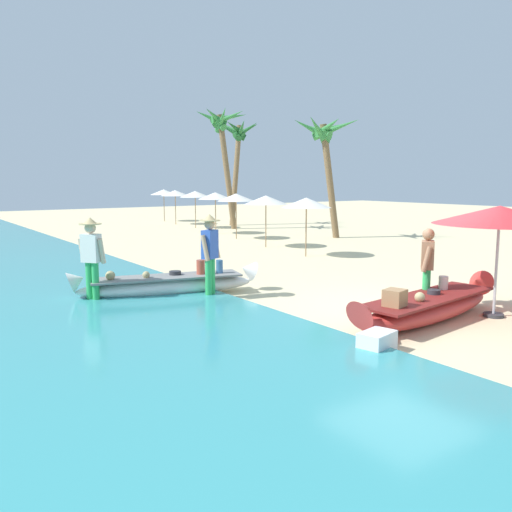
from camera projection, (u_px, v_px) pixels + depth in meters
name	position (u px, v px, depth m)	size (l,w,h in m)	color
ground_plane	(403.00, 311.00, 10.26)	(80.00, 80.00, 0.00)	beige
boat_red_foreground	(428.00, 307.00, 9.48)	(4.17, 1.31, 0.76)	red
boat_white_midground	(167.00, 285.00, 11.54)	(4.07, 1.65, 0.75)	white
person_vendor_hatted	(210.00, 250.00, 11.18)	(0.57, 0.46, 1.78)	green
person_tourist_customer	(427.00, 265.00, 10.03)	(0.54, 0.49, 1.59)	green
person_vendor_assistant	(91.00, 254.00, 10.71)	(0.49, 0.55, 1.75)	green
patio_umbrella_large	(500.00, 215.00, 9.57)	(2.32, 2.32, 2.02)	#B7B7BC
parasol_row_0	(306.00, 203.00, 17.33)	(1.60, 1.60, 1.91)	#8E6B47
parasol_row_1	(266.00, 200.00, 19.74)	(1.60, 1.60, 1.91)	#8E6B47
parasol_row_2	(236.00, 197.00, 22.55)	(1.60, 1.60, 1.91)	#8E6B47
parasol_row_3	(215.00, 196.00, 24.76)	(1.60, 1.60, 1.91)	#8E6B47
parasol_row_4	(195.00, 194.00, 27.69)	(1.60, 1.60, 1.91)	#8E6B47
parasol_row_5	(175.00, 193.00, 30.01)	(1.60, 1.60, 1.91)	#8E6B47
parasol_row_6	(164.00, 192.00, 32.30)	(1.60, 1.60, 1.91)	#8E6B47
palm_tree_tall_inland	(325.00, 139.00, 22.24)	(2.83, 2.74, 5.11)	brown
palm_tree_leaning_seaward	(222.00, 130.00, 26.41)	(2.90, 2.75, 5.99)	brown
palm_tree_mid_cluster	(238.00, 140.00, 29.26)	(2.61, 2.54, 5.73)	brown
cooler_box	(377.00, 342.00, 7.76)	(0.56, 0.37, 0.31)	silver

